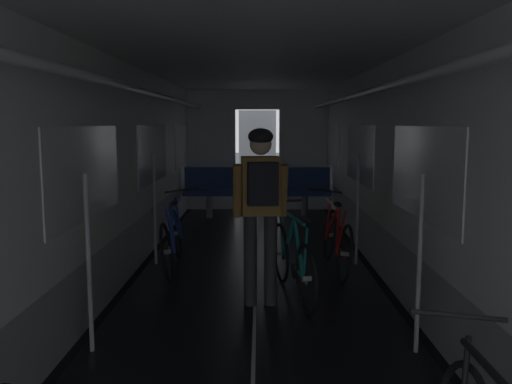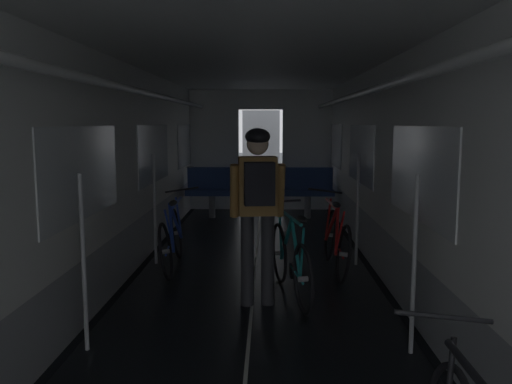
{
  "view_description": "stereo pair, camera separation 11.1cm",
  "coord_description": "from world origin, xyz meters",
  "views": [
    {
      "loc": [
        0.04,
        -1.87,
        1.78
      ],
      "look_at": [
        0.0,
        4.91,
        0.89
      ],
      "focal_mm": 37.28,
      "sensor_mm": 36.0,
      "label": 1
    },
    {
      "loc": [
        0.15,
        -1.87,
        1.78
      ],
      "look_at": [
        0.0,
        4.91,
        0.89
      ],
      "focal_mm": 37.28,
      "sensor_mm": 36.0,
      "label": 2
    }
  ],
  "objects": [
    {
      "name": "train_car_shell",
      "position": [
        -0.0,
        3.6,
        1.7
      ],
      "size": [
        3.14,
        12.34,
        2.57
      ],
      "color": "black",
      "rests_on": "ground"
    },
    {
      "name": "bicycle_blue",
      "position": [
        -1.02,
        4.49,
        0.38
      ],
      "size": [
        0.44,
        1.69,
        0.96
      ],
      "color": "black",
      "rests_on": "ground"
    },
    {
      "name": "bench_seat_far_left",
      "position": [
        -0.9,
        8.07,
        0.57
      ],
      "size": [
        0.98,
        0.51,
        0.95
      ],
      "color": "gray",
      "rests_on": "ground"
    },
    {
      "name": "bench_seat_far_right",
      "position": [
        0.9,
        8.07,
        0.57
      ],
      "size": [
        0.98,
        0.51,
        0.95
      ],
      "color": "gray",
      "rests_on": "ground"
    },
    {
      "name": "person_cyclist_aisle",
      "position": [
        0.06,
        3.16,
        1.07
      ],
      "size": [
        0.55,
        0.42,
        1.73
      ],
      "color": "#2D2D33",
      "rests_on": "ground"
    },
    {
      "name": "bicycle_teal_in_aisle",
      "position": [
        0.39,
        3.43,
        0.38
      ],
      "size": [
        0.5,
        1.67,
        0.94
      ],
      "color": "black",
      "rests_on": "ground"
    },
    {
      "name": "bicycle_red",
      "position": [
        0.97,
        4.4,
        0.38
      ],
      "size": [
        0.44,
        1.69,
        0.95
      ],
      "color": "black",
      "rests_on": "ground"
    }
  ]
}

